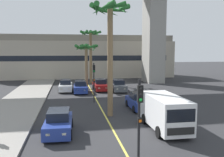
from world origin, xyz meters
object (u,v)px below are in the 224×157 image
at_px(car_queue_third, 59,123).
at_px(car_queue_sixth, 100,85).
at_px(car_queue_front, 139,101).
at_px(traffic_light_median_near, 139,113).
at_px(delivery_van, 165,112).
at_px(car_queue_fifth, 80,87).
at_px(palm_tree_far_median, 86,52).
at_px(palm_tree_near_median, 91,42).
at_px(palm_tree_mid_median, 110,28).
at_px(car_queue_fourth, 66,86).
at_px(car_queue_second, 118,86).
at_px(traffic_light_median_far, 94,77).

xyz_separation_m(car_queue_third, car_queue_sixth, (4.92, 17.35, 0.00)).
relative_size(car_queue_front, traffic_light_median_near, 0.98).
distance_m(car_queue_sixth, delivery_van, 17.94).
xyz_separation_m(car_queue_fifth, palm_tree_far_median, (1.04, 3.35, 4.58)).
distance_m(delivery_van, palm_tree_near_median, 26.47).
height_order(car_queue_fifth, palm_tree_mid_median, palm_tree_mid_median).
height_order(car_queue_fourth, palm_tree_near_median, palm_tree_near_median).
bearing_deg(palm_tree_mid_median, palm_tree_near_median, 89.38).
relative_size(car_queue_fifth, car_queue_sixth, 0.99).
height_order(traffic_light_median_near, palm_tree_near_median, palm_tree_near_median).
distance_m(car_queue_fifth, delivery_van, 17.14).
distance_m(car_queue_front, car_queue_fourth, 13.53).
height_order(car_queue_second, car_queue_fifth, same).
relative_size(car_queue_front, palm_tree_far_median, 0.64).
bearing_deg(car_queue_second, car_queue_fifth, -175.83).
height_order(car_queue_sixth, traffic_light_median_near, traffic_light_median_near).
relative_size(car_queue_second, car_queue_sixth, 1.00).
height_order(car_queue_front, palm_tree_mid_median, palm_tree_mid_median).
distance_m(car_queue_third, traffic_light_median_near, 7.37).
bearing_deg(car_queue_front, car_queue_fourth, 120.82).
bearing_deg(car_queue_second, traffic_light_median_far, -120.37).
bearing_deg(palm_tree_far_median, delivery_van, -78.37).
xyz_separation_m(traffic_light_median_near, palm_tree_mid_median, (0.30, 9.90, 4.63)).
bearing_deg(car_queue_sixth, delivery_van, -82.65).
height_order(car_queue_sixth, palm_tree_far_median, palm_tree_far_median).
bearing_deg(car_queue_fourth, traffic_light_median_far, -68.97).
relative_size(car_queue_second, car_queue_fourth, 1.00).
distance_m(car_queue_front, palm_tree_mid_median, 7.56).
relative_size(car_queue_fifth, traffic_light_median_far, 0.98).
bearing_deg(palm_tree_mid_median, car_queue_fourth, 105.87).
bearing_deg(car_queue_front, delivery_van, -89.56).
bearing_deg(palm_tree_mid_median, car_queue_sixth, 86.50).
bearing_deg(car_queue_fifth, palm_tree_far_median, 72.80).
bearing_deg(car_queue_second, car_queue_front, -90.50).
xyz_separation_m(car_queue_fifth, traffic_light_median_near, (1.68, -21.91, 1.99)).
bearing_deg(car_queue_third, traffic_light_median_far, 70.92).
distance_m(traffic_light_median_near, palm_tree_near_median, 31.55).
bearing_deg(palm_tree_far_median, car_queue_sixth, -47.52).
relative_size(car_queue_second, traffic_light_median_near, 0.99).
bearing_deg(traffic_light_median_far, palm_tree_far_median, 90.81).
bearing_deg(palm_tree_far_median, palm_tree_mid_median, -86.50).
relative_size(car_queue_front, palm_tree_mid_median, 0.44).
relative_size(delivery_van, traffic_light_median_near, 1.25).
relative_size(car_queue_front, palm_tree_near_median, 0.47).
bearing_deg(car_queue_front, traffic_light_median_far, 136.67).
xyz_separation_m(palm_tree_mid_median, palm_tree_far_median, (-0.94, 15.37, -2.04)).
bearing_deg(car_queue_fourth, car_queue_sixth, -1.99).
xyz_separation_m(car_queue_sixth, palm_tree_mid_median, (-0.82, -13.44, 6.62)).
xyz_separation_m(car_queue_third, palm_tree_near_median, (4.33, 25.27, 6.18)).
distance_m(car_queue_fourth, car_queue_sixth, 4.69).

